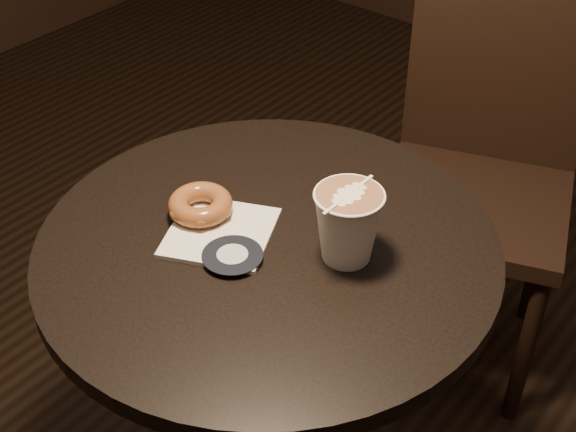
{
  "coord_description": "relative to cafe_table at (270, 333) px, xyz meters",
  "views": [
    {
      "loc": [
        0.61,
        -0.7,
        1.52
      ],
      "look_at": [
        0.01,
        0.03,
        0.79
      ],
      "focal_mm": 50.0,
      "sensor_mm": 36.0,
      "label": 1
    }
  ],
  "objects": [
    {
      "name": "cafe_table",
      "position": [
        0.0,
        0.0,
        0.0
      ],
      "size": [
        0.7,
        0.7,
        0.75
      ],
      "color": "black",
      "rests_on": "ground"
    },
    {
      "name": "chair",
      "position": [
        0.01,
        0.74,
        0.02
      ],
      "size": [
        0.52,
        0.52,
        1.02
      ],
      "rotation": [
        0.0,
        0.0,
        0.35
      ],
      "color": "black",
      "rests_on": "ground"
    },
    {
      "name": "pastry_bag",
      "position": [
        -0.06,
        -0.04,
        0.2
      ],
      "size": [
        0.2,
        0.2,
        0.01
      ],
      "primitive_type": "cube",
      "rotation": [
        0.0,
        0.0,
        0.43
      ],
      "color": "white",
      "rests_on": "cafe_table"
    },
    {
      "name": "doughnut",
      "position": [
        -0.12,
        -0.02,
        0.22
      ],
      "size": [
        0.1,
        0.1,
        0.03
      ],
      "primitive_type": "torus",
      "color": "brown",
      "rests_on": "pastry_bag"
    },
    {
      "name": "latte_cup",
      "position": [
        0.11,
        0.04,
        0.26
      ],
      "size": [
        0.1,
        0.1,
        0.11
      ],
      "primitive_type": null,
      "color": "white",
      "rests_on": "cafe_table"
    }
  ]
}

